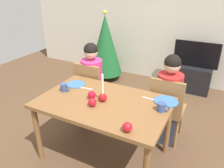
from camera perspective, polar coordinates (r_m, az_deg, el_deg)
ground_plane at (r=2.85m, az=-1.93°, el=-17.64°), size 7.68×7.68×0.00m
back_wall at (r=4.57m, az=14.51°, el=16.52°), size 6.40×0.10×2.60m
dining_table at (r=2.44m, az=-2.16°, el=-6.11°), size 1.40×0.90×0.75m
chair_left at (r=3.22m, az=-5.36°, el=-1.10°), size 0.40×0.40×0.90m
chair_right at (r=2.85m, az=13.86°, el=-5.59°), size 0.40×0.40×0.90m
person_left_child at (r=3.22m, az=-5.09°, el=0.05°), size 0.30×0.30×1.17m
person_right_child at (r=2.85m, az=14.14°, el=-4.29°), size 0.30×0.30×1.17m
tv_stand at (r=4.47m, az=19.88°, el=1.36°), size 0.64×0.40×0.48m
tv at (r=4.31m, az=20.80°, el=7.08°), size 0.79×0.05×0.46m
christmas_tree at (r=4.55m, az=-1.71°, el=9.97°), size 0.68×0.68×1.41m
candle_centerpiece at (r=2.37m, az=-2.34°, el=-2.97°), size 0.09×0.09×0.31m
plate_left at (r=2.80m, az=-9.27°, el=-0.06°), size 0.23×0.23×0.01m
plate_right at (r=2.45m, az=13.70°, el=-4.32°), size 0.26×0.26×0.01m
mug_left at (r=2.65m, az=-12.19°, el=-0.89°), size 0.12×0.08×0.09m
mug_right at (r=2.26m, az=12.57°, el=-5.78°), size 0.13×0.09×0.09m
fork_left at (r=2.68m, az=-6.70°, el=-1.09°), size 0.18×0.04×0.01m
fork_right at (r=2.47m, az=9.73°, el=-3.79°), size 0.18×0.02×0.01m
apple_near_candle at (r=2.44m, az=-5.21°, el=-2.81°), size 0.09×0.09×0.09m
apple_by_left_plate at (r=1.94m, az=3.95°, el=-10.94°), size 0.09×0.09×0.09m
apple_by_right_mug at (r=2.30m, az=-5.07°, el=-4.70°), size 0.09×0.09×0.09m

